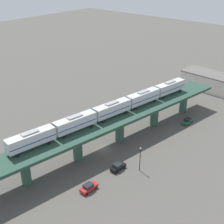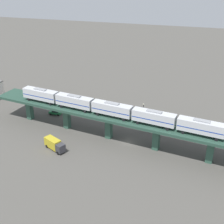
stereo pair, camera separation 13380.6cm
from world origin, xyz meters
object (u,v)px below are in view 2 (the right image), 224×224
Objects in this scene: street_car_green at (55,112)px; delivery_truck at (55,144)px; subway_train at (112,109)px; street_car_red at (184,132)px; street_lamp at (143,111)px; street_car_black at (150,127)px.

delivery_truck is (-21.05, -10.30, 0.82)m from street_car_green.
subway_train is 24.62m from street_car_red.
street_lamp is at bearing 72.04° from street_car_red.
street_lamp is (14.63, -6.30, -6.60)m from subway_train.
street_car_red is 1.01× the size of street_car_green.
subway_train is 13.87× the size of street_car_red.
street_car_red and street_car_black have the same top height.
delivery_truck is (-9.39, 14.25, -8.94)m from subway_train.
street_car_green is 31.15m from street_lamp.
street_car_red is 10.62m from street_car_black.
street_lamp reaches higher than street_car_black.
street_car_green is (11.67, 24.55, -9.77)m from subway_train.
street_car_green is (1.54, 44.75, 0.00)m from street_car_red.
delivery_truck reaches higher than street_car_red.
street_car_green is 0.60× the size of delivery_truck.
delivery_truck is (-19.51, 34.45, 0.82)m from street_car_red.
delivery_truck is at bearing -153.93° from street_car_green.
street_car_red is 44.78m from street_car_green.
subway_train is 19.26m from delivery_truck.
subway_train is at bearing 136.75° from street_car_black.
street_car_green is at bearing 64.58° from subway_train.
street_car_black is at bearing 89.65° from street_car_red.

